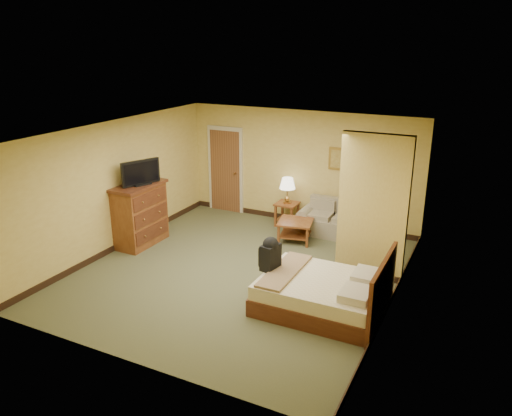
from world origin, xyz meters
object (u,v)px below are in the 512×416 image
Objects in this scene: bed at (324,293)px; dresser at (140,214)px; loveseat at (334,224)px; coffee_table at (295,226)px.

dresser is at bearing 168.52° from bed.
loveseat is at bearing 105.18° from bed.
bed reaches higher than loveseat.
dresser reaches higher than bed.
coffee_table is at bearing -131.78° from loveseat.
coffee_table is 2.85m from bed.
dresser is (-2.83, -1.56, 0.33)m from coffee_table.
bed is (0.85, -3.13, 0.03)m from loveseat.
coffee_table is at bearing 28.93° from dresser.
bed is at bearing -58.82° from coffee_table.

